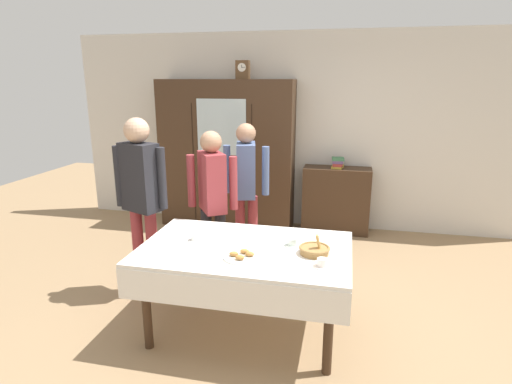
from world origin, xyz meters
TOP-DOWN VIEW (x-y plane):
  - ground_plane at (0.00, 0.00)m, footprint 12.00×12.00m
  - back_wall at (0.00, 2.65)m, footprint 6.40×0.10m
  - dining_table at (0.00, -0.24)m, footprint 1.68×1.06m
  - wall_cabinet at (-0.90, 2.35)m, footprint 1.88×0.46m
  - mantel_clock at (-0.66, 2.35)m, footprint 0.18×0.11m
  - bookshelf_low at (0.65, 2.41)m, footprint 0.91×0.35m
  - book_stack at (0.65, 2.41)m, footprint 0.17×0.23m
  - tea_cup_front_edge at (0.37, -0.10)m, footprint 0.13×0.13m
  - tea_cup_back_edge at (-0.44, -0.16)m, footprint 0.13×0.13m
  - tea_cup_center at (0.63, -0.44)m, footprint 0.13×0.13m
  - bread_basket at (0.56, -0.22)m, footprint 0.24×0.24m
  - pastry_plate at (0.03, -0.41)m, footprint 0.28×0.28m
  - spoon_near_right at (-0.50, -0.51)m, footprint 0.12×0.02m
  - spoon_mid_left at (-0.48, 0.07)m, footprint 0.12×0.02m
  - person_beside_shelf at (-0.32, 1.15)m, footprint 0.52×0.40m
  - person_near_right_end at (-1.13, 0.25)m, footprint 0.52×0.32m
  - person_behind_table_left at (-0.54, 0.60)m, footprint 0.52×0.41m

SIDE VIEW (x-z plane):
  - ground_plane at x=0.00m, z-range 0.00..0.00m
  - bookshelf_low at x=0.65m, z-range 0.00..0.91m
  - dining_table at x=0.00m, z-range 0.28..1.05m
  - spoon_near_right at x=-0.50m, z-range 0.77..0.78m
  - spoon_mid_left at x=-0.48m, z-range 0.77..0.78m
  - pastry_plate at x=0.03m, z-range 0.76..0.81m
  - tea_cup_front_edge at x=0.37m, z-range 0.76..0.83m
  - tea_cup_center at x=0.63m, z-range 0.76..0.83m
  - tea_cup_back_edge at x=-0.44m, z-range 0.77..0.83m
  - bread_basket at x=0.56m, z-range 0.72..0.88m
  - person_behind_table_left at x=-0.54m, z-range 0.17..1.76m
  - book_stack at x=0.65m, z-range 0.91..1.05m
  - person_beside_shelf at x=-0.32m, z-range 0.17..1.79m
  - wall_cabinet at x=-0.90m, z-range 0.00..2.07m
  - person_near_right_end at x=-1.13m, z-range 0.20..1.94m
  - back_wall at x=0.00m, z-range 0.00..2.70m
  - mantel_clock at x=-0.66m, z-range 2.07..2.31m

